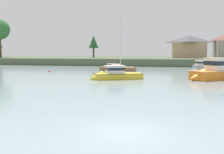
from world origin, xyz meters
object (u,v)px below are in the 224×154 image
Objects in this scene: mooring_buoy_red at (49,71)px; sailboat_wood at (118,70)px; cruiser_orange at (213,75)px; cruiser_yellow at (113,76)px; cruiser_grey at (199,67)px.

sailboat_wood is at bearing 22.18° from mooring_buoy_red.
cruiser_orange is 22.21× the size of mooring_buoy_red.
cruiser_yellow is 19.31m from mooring_buoy_red.
cruiser_orange is 31.47m from mooring_buoy_red.
sailboat_wood is 29.69× the size of mooring_buoy_red.
cruiser_orange is (-0.99, -24.00, 0.23)m from cruiser_grey.
sailboat_wood is 20.70m from cruiser_grey.
cruiser_orange is at bearing -92.36° from cruiser_grey.
cruiser_yellow is 19.50× the size of mooring_buoy_red.
cruiser_grey is at bearing 26.62° from mooring_buoy_red.
cruiser_grey is at bearing 29.71° from sailboat_wood.
cruiser_yellow is at bearing -169.07° from cruiser_orange.
cruiser_yellow reaches higher than mooring_buoy_red.
sailboat_wood is 16.73m from cruiser_yellow.
cruiser_grey is 24.02m from cruiser_orange.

